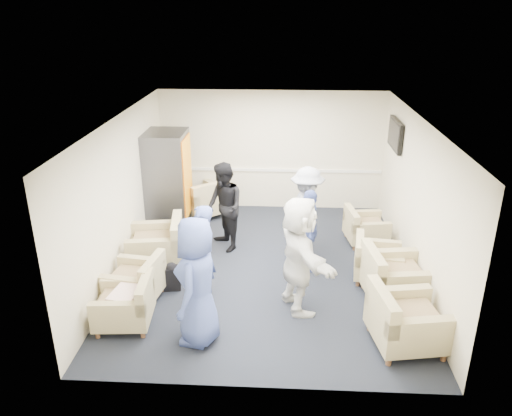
# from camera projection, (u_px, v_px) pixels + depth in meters

# --- Properties ---
(floor) EXTENTS (6.00, 6.00, 0.00)m
(floor) POSITION_uv_depth(u_px,v_px,m) (266.00, 269.00, 8.95)
(floor) COLOR black
(floor) RESTS_ON ground
(ceiling) EXTENTS (6.00, 6.00, 0.00)m
(ceiling) POSITION_uv_depth(u_px,v_px,m) (268.00, 120.00, 7.93)
(ceiling) COLOR silver
(ceiling) RESTS_ON back_wall
(back_wall) EXTENTS (5.00, 0.02, 2.70)m
(back_wall) POSITION_uv_depth(u_px,v_px,m) (272.00, 151.00, 11.22)
(back_wall) COLOR beige
(back_wall) RESTS_ON floor
(front_wall) EXTENTS (5.00, 0.02, 2.70)m
(front_wall) POSITION_uv_depth(u_px,v_px,m) (258.00, 294.00, 5.67)
(front_wall) COLOR beige
(front_wall) RESTS_ON floor
(left_wall) EXTENTS (0.02, 6.00, 2.70)m
(left_wall) POSITION_uv_depth(u_px,v_px,m) (122.00, 196.00, 8.57)
(left_wall) COLOR beige
(left_wall) RESTS_ON floor
(right_wall) EXTENTS (0.02, 6.00, 2.70)m
(right_wall) POSITION_uv_depth(u_px,v_px,m) (417.00, 202.00, 8.32)
(right_wall) COLOR beige
(right_wall) RESTS_ON floor
(chair_rail) EXTENTS (4.98, 0.04, 0.06)m
(chair_rail) POSITION_uv_depth(u_px,v_px,m) (271.00, 170.00, 11.37)
(chair_rail) COLOR white
(chair_rail) RESTS_ON back_wall
(tv) EXTENTS (0.10, 1.00, 0.58)m
(tv) POSITION_uv_depth(u_px,v_px,m) (395.00, 135.00, 9.72)
(tv) COLOR black
(tv) RESTS_ON right_wall
(armchair_left_near) EXTENTS (0.85, 0.85, 0.63)m
(armchair_left_near) POSITION_uv_depth(u_px,v_px,m) (127.00, 306.00, 7.29)
(armchair_left_near) COLOR tan
(armchair_left_near) RESTS_ON floor
(armchair_left_mid) EXTENTS (0.92, 0.92, 0.65)m
(armchair_left_mid) POSITION_uv_depth(u_px,v_px,m) (137.00, 283.00, 7.89)
(armchair_left_mid) COLOR tan
(armchair_left_mid) RESTS_ON floor
(armchair_left_far) EXTENTS (1.07, 1.07, 0.75)m
(armchair_left_far) POSITION_uv_depth(u_px,v_px,m) (159.00, 246.00, 8.96)
(armchair_left_far) COLOR tan
(armchair_left_far) RESTS_ON floor
(armchair_right_near) EXTENTS (1.08, 1.08, 0.75)m
(armchair_right_near) POSITION_uv_depth(u_px,v_px,m) (403.00, 322.00, 6.81)
(armchair_right_near) COLOR tan
(armchair_right_near) RESTS_ON floor
(armchair_right_midnear) EXTENTS (1.05, 1.05, 0.75)m
(armchair_right_midnear) POSITION_uv_depth(u_px,v_px,m) (391.00, 279.00, 7.90)
(armchair_right_midnear) COLOR tan
(armchair_right_midnear) RESTS_ON floor
(armchair_right_midfar) EXTENTS (0.89, 0.89, 0.63)m
(armchair_right_midfar) POSITION_uv_depth(u_px,v_px,m) (375.00, 262.00, 8.54)
(armchair_right_midfar) COLOR tan
(armchair_right_midfar) RESTS_ON floor
(armchair_right_far) EXTENTS (0.86, 0.86, 0.61)m
(armchair_right_far) POSITION_uv_depth(u_px,v_px,m) (364.00, 229.00, 9.84)
(armchair_right_far) COLOR tan
(armchair_right_far) RESTS_ON floor
(armchair_corner) EXTENTS (1.28, 1.28, 0.73)m
(armchair_corner) POSITION_uv_depth(u_px,v_px,m) (204.00, 201.00, 11.05)
(armchair_corner) COLOR tan
(armchair_corner) RESTS_ON floor
(vending_machine) EXTENTS (0.83, 0.98, 2.06)m
(vending_machine) POSITION_uv_depth(u_px,v_px,m) (168.00, 181.00, 10.26)
(vending_machine) COLOR #4F4F57
(vending_machine) RESTS_ON floor
(backpack) EXTENTS (0.31, 0.24, 0.49)m
(backpack) POSITION_uv_depth(u_px,v_px,m) (172.00, 275.00, 8.24)
(backpack) COLOR black
(backpack) RESTS_ON floor
(pillow) EXTENTS (0.45, 0.55, 0.14)m
(pillow) POSITION_uv_depth(u_px,v_px,m) (126.00, 296.00, 7.22)
(pillow) COLOR white
(pillow) RESTS_ON armchair_left_near
(person_front_left) EXTENTS (0.72, 0.98, 1.85)m
(person_front_left) POSITION_uv_depth(u_px,v_px,m) (197.00, 282.00, 6.74)
(person_front_left) COLOR #4457A4
(person_front_left) RESTS_ON floor
(person_mid_left) EXTENTS (0.45, 0.62, 1.59)m
(person_mid_left) POSITION_uv_depth(u_px,v_px,m) (202.00, 253.00, 7.79)
(person_mid_left) COLOR #4457A4
(person_mid_left) RESTS_ON floor
(person_back_left) EXTENTS (0.97, 1.04, 1.71)m
(person_back_left) POSITION_uv_depth(u_px,v_px,m) (224.00, 207.00, 9.40)
(person_back_left) COLOR black
(person_back_left) RESTS_ON floor
(person_back_right) EXTENTS (0.65, 1.10, 1.69)m
(person_back_right) POSITION_uv_depth(u_px,v_px,m) (307.00, 211.00, 9.26)
(person_back_right) COLOR silver
(person_back_right) RESTS_ON floor
(person_mid_right) EXTENTS (0.41, 0.89, 1.50)m
(person_mid_right) POSITION_uv_depth(u_px,v_px,m) (309.00, 231.00, 8.68)
(person_mid_right) COLOR #4457A4
(person_mid_right) RESTS_ON floor
(person_front_right) EXTENTS (1.06, 1.80, 1.85)m
(person_front_right) POSITION_uv_depth(u_px,v_px,m) (299.00, 255.00, 7.47)
(person_front_right) COLOR white
(person_front_right) RESTS_ON floor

